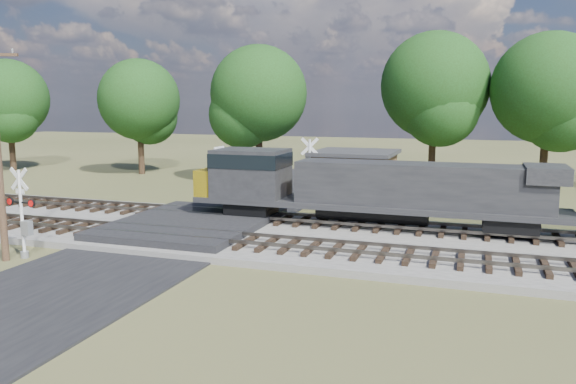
% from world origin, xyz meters
% --- Properties ---
extents(ground, '(160.00, 160.00, 0.00)m').
position_xyz_m(ground, '(0.00, 0.00, 0.00)').
color(ground, '#424726').
rests_on(ground, ground).
extents(ballast_bed, '(140.00, 10.00, 0.30)m').
position_xyz_m(ballast_bed, '(10.00, 0.50, 0.15)').
color(ballast_bed, gray).
rests_on(ballast_bed, ground).
extents(road, '(7.00, 60.00, 0.08)m').
position_xyz_m(road, '(0.00, 0.00, 0.04)').
color(road, black).
rests_on(road, ground).
extents(crossing_panel, '(7.00, 9.00, 0.62)m').
position_xyz_m(crossing_panel, '(0.00, 0.50, 0.32)').
color(crossing_panel, '#262628').
rests_on(crossing_panel, ground).
extents(track_near, '(140.00, 2.60, 0.33)m').
position_xyz_m(track_near, '(3.12, -2.00, 0.41)').
color(track_near, black).
rests_on(track_near, ballast_bed).
extents(track_far, '(140.00, 2.60, 0.33)m').
position_xyz_m(track_far, '(3.12, 3.00, 0.41)').
color(track_far, black).
rests_on(track_far, ballast_bed).
extents(crossing_signal_near, '(1.53, 0.34, 3.80)m').
position_xyz_m(crossing_signal_near, '(-4.22, -6.09, 1.58)').
color(crossing_signal_near, silver).
rests_on(crossing_signal_near, ground).
extents(crossing_signal_far, '(1.74, 0.43, 4.34)m').
position_xyz_m(crossing_signal_far, '(3.69, 8.42, 1.81)').
color(crossing_signal_far, silver).
rests_on(crossing_signal_far, ground).
extents(equipment_shed, '(5.12, 5.12, 3.42)m').
position_xyz_m(equipment_shed, '(6.11, 10.65, 1.73)').
color(equipment_shed, '#4A351F').
rests_on(equipment_shed, ground).
extents(treeline, '(80.97, 11.47, 11.90)m').
position_xyz_m(treeline, '(9.45, 19.77, 7.19)').
color(treeline, black).
rests_on(treeline, ground).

